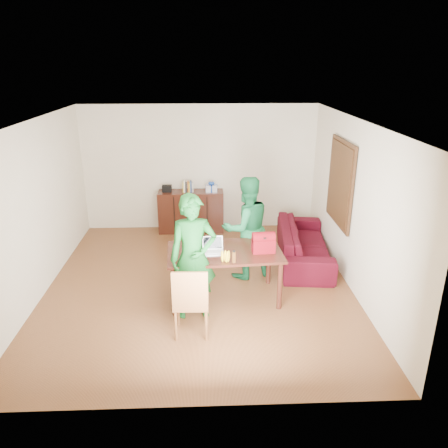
{
  "coord_description": "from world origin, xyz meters",
  "views": [
    {
      "loc": [
        0.15,
        -6.51,
        3.54
      ],
      "look_at": [
        0.41,
        -0.24,
        1.18
      ],
      "focal_mm": 35.0,
      "sensor_mm": 36.0,
      "label": 1
    }
  ],
  "objects_px": {
    "table": "(225,257)",
    "sofa": "(304,243)",
    "laptop": "(213,251)",
    "red_bag": "(263,244)",
    "chair": "(192,314)",
    "bottle": "(234,256)",
    "person_near": "(193,257)",
    "person_far": "(246,228)"
  },
  "relations": [
    {
      "from": "laptop",
      "to": "red_bag",
      "type": "bearing_deg",
      "value": -0.41
    },
    {
      "from": "chair",
      "to": "sofa",
      "type": "height_order",
      "value": "chair"
    },
    {
      "from": "person_near",
      "to": "red_bag",
      "type": "bearing_deg",
      "value": 13.73
    },
    {
      "from": "table",
      "to": "red_bag",
      "type": "distance_m",
      "value": 0.63
    },
    {
      "from": "red_bag",
      "to": "bottle",
      "type": "bearing_deg",
      "value": -147.31
    },
    {
      "from": "table",
      "to": "sofa",
      "type": "distance_m",
      "value": 2.1
    },
    {
      "from": "person_near",
      "to": "red_bag",
      "type": "relative_size",
      "value": 5.46
    },
    {
      "from": "table",
      "to": "chair",
      "type": "distance_m",
      "value": 1.13
    },
    {
      "from": "table",
      "to": "chair",
      "type": "relative_size",
      "value": 1.74
    },
    {
      "from": "chair",
      "to": "laptop",
      "type": "distance_m",
      "value": 1.07
    },
    {
      "from": "bottle",
      "to": "table",
      "type": "bearing_deg",
      "value": 106.88
    },
    {
      "from": "person_far",
      "to": "chair",
      "type": "bearing_deg",
      "value": 41.46
    },
    {
      "from": "red_bag",
      "to": "laptop",
      "type": "bearing_deg",
      "value": 178.29
    },
    {
      "from": "person_near",
      "to": "sofa",
      "type": "distance_m",
      "value": 2.77
    },
    {
      "from": "table",
      "to": "sofa",
      "type": "xyz_separation_m",
      "value": [
        1.54,
        1.37,
        -0.38
      ]
    },
    {
      "from": "sofa",
      "to": "table",
      "type": "bearing_deg",
      "value": 137.8
    },
    {
      "from": "person_far",
      "to": "bottle",
      "type": "xyz_separation_m",
      "value": [
        -0.28,
        -1.16,
        0.01
      ]
    },
    {
      "from": "chair",
      "to": "sofa",
      "type": "xyz_separation_m",
      "value": [
        2.03,
        2.3,
        0.03
      ]
    },
    {
      "from": "table",
      "to": "bottle",
      "type": "bearing_deg",
      "value": -77.15
    },
    {
      "from": "chair",
      "to": "bottle",
      "type": "xyz_separation_m",
      "value": [
        0.61,
        0.54,
        0.6
      ]
    },
    {
      "from": "person_far",
      "to": "laptop",
      "type": "xyz_separation_m",
      "value": [
        -0.57,
        -0.85,
        -0.03
      ]
    },
    {
      "from": "person_far",
      "to": "red_bag",
      "type": "height_order",
      "value": "person_far"
    },
    {
      "from": "laptop",
      "to": "sofa",
      "type": "bearing_deg",
      "value": 37.54
    },
    {
      "from": "table",
      "to": "chair",
      "type": "xyz_separation_m",
      "value": [
        -0.49,
        -0.93,
        -0.41
      ]
    },
    {
      "from": "person_near",
      "to": "person_far",
      "type": "height_order",
      "value": "person_near"
    },
    {
      "from": "laptop",
      "to": "person_near",
      "type": "bearing_deg",
      "value": -130.31
    },
    {
      "from": "person_near",
      "to": "sofa",
      "type": "bearing_deg",
      "value": 34.92
    },
    {
      "from": "laptop",
      "to": "sofa",
      "type": "distance_m",
      "value": 2.3
    },
    {
      "from": "person_near",
      "to": "person_far",
      "type": "xyz_separation_m",
      "value": [
        0.86,
        1.22,
        -0.04
      ]
    },
    {
      "from": "laptop",
      "to": "red_bag",
      "type": "height_order",
      "value": "red_bag"
    },
    {
      "from": "person_near",
      "to": "laptop",
      "type": "bearing_deg",
      "value": 44.96
    },
    {
      "from": "chair",
      "to": "laptop",
      "type": "height_order",
      "value": "same"
    },
    {
      "from": "laptop",
      "to": "bottle",
      "type": "height_order",
      "value": "laptop"
    },
    {
      "from": "bottle",
      "to": "red_bag",
      "type": "relative_size",
      "value": 0.54
    },
    {
      "from": "person_near",
      "to": "person_far",
      "type": "distance_m",
      "value": 1.49
    },
    {
      "from": "person_near",
      "to": "chair",
      "type": "bearing_deg",
      "value": -100.42
    },
    {
      "from": "laptop",
      "to": "bottle",
      "type": "xyz_separation_m",
      "value": [
        0.29,
        -0.32,
        0.05
      ]
    },
    {
      "from": "chair",
      "to": "person_near",
      "type": "height_order",
      "value": "person_near"
    },
    {
      "from": "person_near",
      "to": "laptop",
      "type": "distance_m",
      "value": 0.48
    },
    {
      "from": "chair",
      "to": "person_near",
      "type": "distance_m",
      "value": 0.79
    },
    {
      "from": "person_far",
      "to": "red_bag",
      "type": "xyz_separation_m",
      "value": [
        0.19,
        -0.82,
        0.05
      ]
    },
    {
      "from": "chair",
      "to": "table",
      "type": "bearing_deg",
      "value": 63.78
    }
  ]
}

